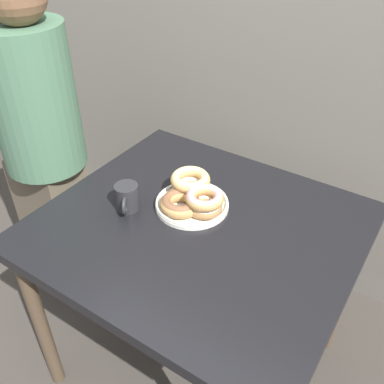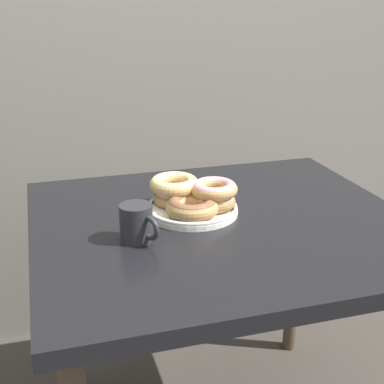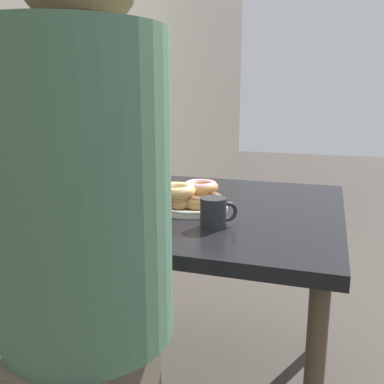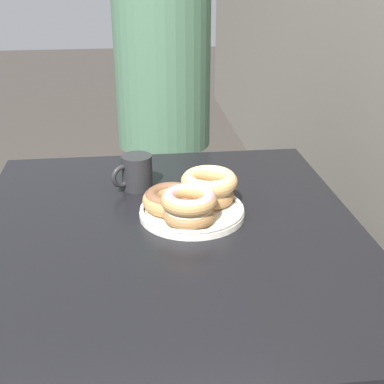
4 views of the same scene
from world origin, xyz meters
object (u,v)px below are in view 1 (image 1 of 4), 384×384
object	(u,v)px
dining_table	(198,243)
coffee_mug	(127,197)
donut_plate	(192,197)
person_figure	(43,146)

from	to	relation	value
dining_table	coffee_mug	xyz separation A→B (m)	(-0.23, -0.06, 0.13)
donut_plate	person_figure	bearing A→B (deg)	-178.49
donut_plate	coffee_mug	world-z (taller)	same
donut_plate	person_figure	distance (m)	0.70
donut_plate	person_figure	world-z (taller)	person_figure
coffee_mug	person_figure	size ratio (longest dim) A/B	0.07
dining_table	person_figure	xyz separation A→B (m)	(-0.77, 0.04, 0.10)
dining_table	person_figure	bearing A→B (deg)	176.80
coffee_mug	dining_table	bearing A→B (deg)	14.96
coffee_mug	person_figure	xyz separation A→B (m)	(-0.53, 0.11, -0.03)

